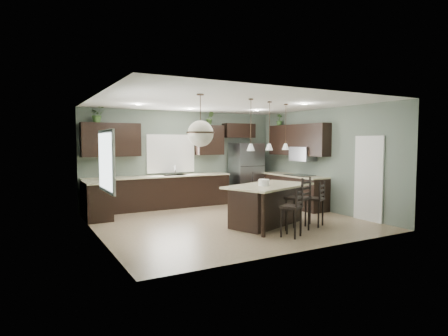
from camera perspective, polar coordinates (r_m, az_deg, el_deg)
ground at (r=9.01m, az=0.68°, el=-8.13°), size 6.00×6.00×0.00m
pantry_door at (r=9.58m, az=21.17°, el=-1.50°), size 0.04×0.82×2.04m
window_back at (r=11.12m, az=-8.11°, el=2.19°), size 1.35×0.02×1.00m
window_left at (r=7.00m, az=-17.61°, el=1.00°), size 0.02×1.10×1.00m
left_return_cabs at (r=9.61m, az=-18.76°, el=-4.85°), size 0.60×0.90×0.90m
left_return_countertop at (r=9.56m, az=-18.70°, el=-2.06°), size 0.66×0.96×0.04m
back_lower_cabs at (r=10.79m, az=-9.75°, el=-3.74°), size 4.20×0.60×0.90m
back_countertop at (r=10.72m, az=-9.74°, el=-1.27°), size 4.20×0.66×0.04m
sink_inset at (r=10.88m, az=-7.50°, el=-1.09°), size 0.70×0.45×0.01m
faucet at (r=10.84m, az=-7.45°, el=-0.34°), size 0.02×0.02×0.28m
back_upper_left at (r=10.47m, az=-16.83°, el=4.14°), size 1.55×0.34×0.90m
back_upper_right at (r=11.46m, az=-2.22°, el=4.28°), size 0.85×0.34×0.90m
fridge_header at (r=11.98m, az=2.29°, el=5.70°), size 1.05×0.34×0.45m
right_lower_cabs at (r=11.17m, az=10.57°, el=-3.50°), size 0.60×2.35×0.90m
right_countertop at (r=11.10m, az=10.52°, el=-1.10°), size 0.66×2.35×0.04m
cooktop at (r=10.89m, az=11.44°, el=-1.08°), size 0.58×0.75×0.02m
wall_oven_front at (r=10.76m, az=10.25°, el=-3.77°), size 0.01×0.72×0.60m
right_upper_cabs at (r=11.16m, az=11.19°, el=4.21°), size 0.34×2.35×0.90m
microwave at (r=10.92m, az=11.89°, el=2.11°), size 0.40×0.75×0.40m
refrigerator at (r=11.82m, az=3.41°, el=-0.71°), size 0.90×0.74×1.85m
kitchen_island at (r=8.59m, az=6.83°, el=-5.62°), size 2.36×1.83×0.92m
serving_dish at (r=8.35m, az=6.10°, el=-2.20°), size 0.24×0.24×0.14m
bar_stool_left at (r=7.59m, az=10.19°, el=-6.65°), size 0.50×0.50×1.00m
bar_stool_center at (r=8.12m, az=11.15°, el=-5.40°), size 0.55×0.55×1.16m
bar_stool_right at (r=8.66m, az=13.59°, el=-5.32°), size 0.51×0.51×1.02m
pendant_left at (r=7.90m, az=4.11°, el=6.57°), size 0.17×0.17×1.10m
pendant_center at (r=8.47m, az=6.93°, el=6.38°), size 0.17×0.17×1.10m
pendant_right at (r=9.07m, az=9.38°, el=6.20°), size 0.17×0.17×1.10m
chandelier at (r=7.12m, az=-3.62°, el=7.27°), size 0.54×0.54×1.00m
plant_back_left at (r=10.40m, az=-18.76°, el=7.74°), size 0.40×0.36×0.42m
plant_back_right at (r=11.46m, az=-2.15°, el=7.61°), size 0.28×0.25×0.43m
plant_right_wall at (r=11.82m, az=8.44°, el=7.27°), size 0.21×0.21×0.35m
room_shell at (r=8.81m, az=0.69°, el=2.73°), size 6.00×6.00×6.00m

